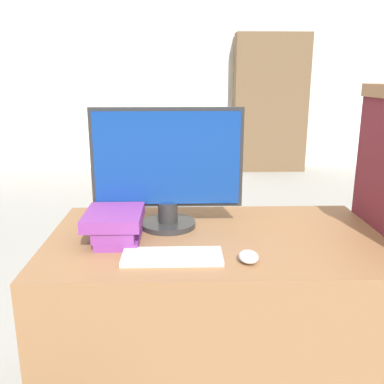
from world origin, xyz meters
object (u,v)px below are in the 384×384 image
at_px(keyboard, 172,257).
at_px(monitor, 167,168).
at_px(mouse, 249,257).
at_px(book_stack, 116,225).

bearing_deg(keyboard, monitor, 94.02).
relative_size(monitor, mouse, 6.60).
bearing_deg(keyboard, book_stack, 140.49).
relative_size(monitor, book_stack, 2.39).
distance_m(mouse, book_stack, 0.49).
height_order(mouse, book_stack, book_stack).
height_order(keyboard, book_stack, book_stack).
distance_m(monitor, book_stack, 0.29).
bearing_deg(monitor, book_stack, -141.83).
xyz_separation_m(monitor, book_stack, (-0.18, -0.14, -0.18)).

